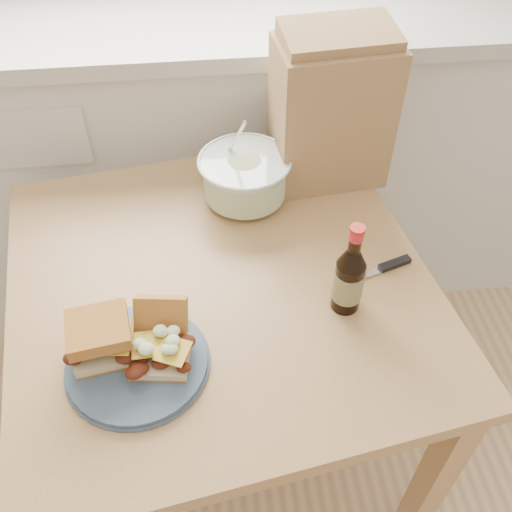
{
  "coord_description": "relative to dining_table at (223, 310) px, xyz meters",
  "views": [
    {
      "loc": [
        0.06,
        0.17,
        1.56
      ],
      "look_at": [
        0.14,
        0.92,
        0.78
      ],
      "focal_mm": 40.0,
      "sensor_mm": 36.0,
      "label": 1
    }
  ],
  "objects": [
    {
      "name": "sandwich_right",
      "position": [
        -0.11,
        -0.17,
        0.15
      ],
      "size": [
        0.11,
        0.15,
        0.08
      ],
      "rotation": [
        0.0,
        0.0,
        -0.14
      ],
      "color": "beige",
      "rests_on": "plate"
    },
    {
      "name": "dining_table",
      "position": [
        0.0,
        0.0,
        0.0
      ],
      "size": [
        0.95,
        0.95,
        0.7
      ],
      "rotation": [
        0.0,
        0.0,
        0.16
      ],
      "color": "tan",
      "rests_on": "ground"
    },
    {
      "name": "beer_bottle",
      "position": [
        0.23,
        -0.09,
        0.18
      ],
      "size": [
        0.06,
        0.06,
        0.21
      ],
      "rotation": [
        0.0,
        0.0,
        0.21
      ],
      "color": "black",
      "rests_on": "dining_table"
    },
    {
      "name": "plate",
      "position": [
        -0.16,
        -0.19,
        0.11
      ],
      "size": [
        0.25,
        0.25,
        0.02
      ],
      "primitive_type": "cylinder",
      "color": "#3E5064",
      "rests_on": "dining_table"
    },
    {
      "name": "coleslaw_bowl",
      "position": [
        0.07,
        0.25,
        0.16
      ],
      "size": [
        0.21,
        0.21,
        0.21
      ],
      "color": "silver",
      "rests_on": "dining_table"
    },
    {
      "name": "cabinet_run",
      "position": [
        -0.07,
        0.76,
        -0.12
      ],
      "size": [
        2.5,
        0.64,
        0.94
      ],
      "color": "silver",
      "rests_on": "ground"
    },
    {
      "name": "knife",
      "position": [
        0.34,
        -0.01,
        0.11
      ],
      "size": [
        0.17,
        0.07,
        0.01
      ],
      "rotation": [
        0.0,
        0.0,
        0.32
      ],
      "color": "silver",
      "rests_on": "dining_table"
    },
    {
      "name": "paper_bag",
      "position": [
        0.28,
        0.32,
        0.27
      ],
      "size": [
        0.27,
        0.19,
        0.33
      ],
      "primitive_type": "cube",
      "rotation": [
        0.0,
        0.0,
        0.1
      ],
      "color": "#9B7C4B",
      "rests_on": "dining_table"
    },
    {
      "name": "sandwich_left",
      "position": [
        -0.22,
        -0.16,
        0.16
      ],
      "size": [
        0.12,
        0.11,
        0.08
      ],
      "rotation": [
        0.0,
        0.0,
        0.16
      ],
      "color": "beige",
      "rests_on": "plate"
    }
  ]
}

